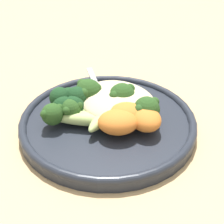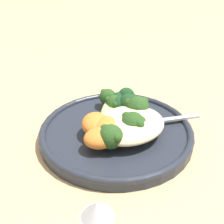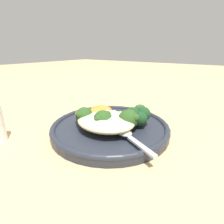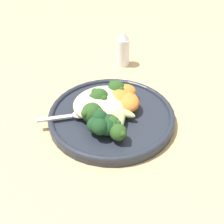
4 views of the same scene
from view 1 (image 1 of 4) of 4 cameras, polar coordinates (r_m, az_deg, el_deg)
The scene contains 15 objects.
ground_plane at distance 0.56m, azimuth -0.24°, elevation -1.99°, with size 4.00×4.00×0.00m, color tan.
plate at distance 0.54m, azimuth -0.63°, elevation -1.71°, with size 0.26×0.26×0.02m.
quinoa_mound at distance 0.54m, azimuth 1.11°, elevation 1.44°, with size 0.12×0.10×0.03m, color beige.
broccoli_stalk_0 at distance 0.52m, azimuth 3.91°, elevation -0.05°, with size 0.06×0.10×0.04m.
broccoli_stalk_1 at distance 0.54m, azimuth 1.23°, elevation 2.01°, with size 0.05×0.10×0.04m.
broccoli_stalk_2 at distance 0.54m, azimuth 0.19°, elevation 1.23°, with size 0.06×0.10×0.03m.
broccoli_stalk_3 at distance 0.55m, azimuth -3.43°, elevation 2.50°, with size 0.09×0.06×0.04m.
broccoli_stalk_4 at distance 0.54m, azimuth -4.41°, elevation 0.59°, with size 0.10×0.03×0.03m.
broccoli_stalk_5 at distance 0.52m, azimuth -5.31°, elevation -0.09°, with size 0.08×0.05×0.03m.
broccoli_stalk_6 at distance 0.52m, azimuth -6.74°, elevation -0.77°, with size 0.09×0.09×0.03m.
sweet_potato_chunk_0 at distance 0.51m, azimuth 2.26°, elevation -0.38°, with size 0.05×0.04×0.03m, color orange.
sweet_potato_chunk_1 at distance 0.51m, azimuth 5.00°, elevation -0.96°, with size 0.05×0.04×0.03m, color orange.
sweet_potato_chunk_2 at distance 0.50m, azimuth 0.96°, elevation -1.55°, with size 0.06×0.04×0.03m, color orange.
kale_tuft at distance 0.54m, azimuth -6.65°, elevation 1.68°, with size 0.05×0.05×0.04m.
spoon at distance 0.59m, azimuth -2.12°, elevation 3.48°, with size 0.10×0.06×0.01m.
Camera 1 is at (0.35, -0.29, 0.33)m, focal length 60.00 mm.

